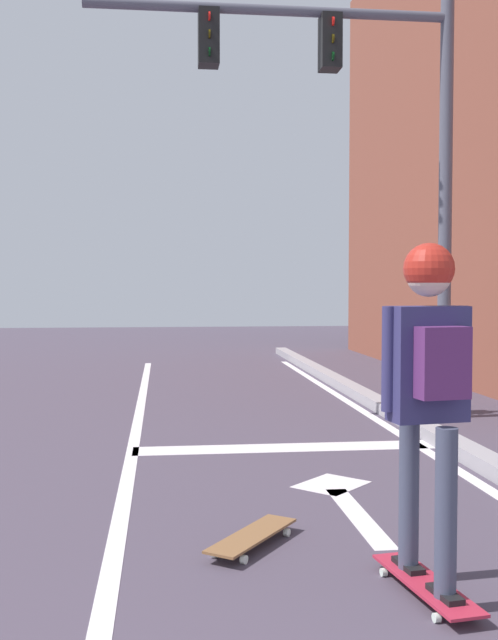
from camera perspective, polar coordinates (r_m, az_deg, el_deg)
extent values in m
cube|color=silver|center=(6.12, -9.36, -12.81)|extent=(0.12, 20.00, 0.01)
cube|color=silver|center=(6.63, 16.89, -11.67)|extent=(0.12, 20.00, 0.01)
cube|color=silver|center=(7.67, 2.73, -9.60)|extent=(3.03, 0.40, 0.01)
cube|color=silver|center=(5.55, 8.24, -14.41)|extent=(0.16, 1.40, 0.01)
cube|color=silver|center=(6.34, 6.24, -12.23)|extent=(0.71, 0.71, 0.01)
cube|color=#B1253B|center=(4.28, 13.19, -18.78)|extent=(0.33, 0.90, 0.02)
cube|color=#B2B2B7|center=(4.54, 11.33, -17.71)|extent=(0.17, 0.07, 0.01)
cylinder|color=silver|center=(4.51, 10.13, -18.24)|extent=(0.04, 0.05, 0.05)
cylinder|color=silver|center=(4.59, 12.50, -17.87)|extent=(0.04, 0.05, 0.05)
cube|color=#B2B2B7|center=(4.05, 15.31, -20.33)|extent=(0.17, 0.07, 0.01)
cylinder|color=silver|center=(4.01, 13.98, -20.98)|extent=(0.04, 0.05, 0.05)
cylinder|color=silver|center=(4.11, 16.59, -20.45)|extent=(0.04, 0.05, 0.05)
cylinder|color=#42465C|center=(4.32, 11.98, -12.56)|extent=(0.11, 0.11, 0.85)
cube|color=black|center=(4.44, 11.93, -17.66)|extent=(0.12, 0.25, 0.03)
cylinder|color=#42465C|center=(3.98, 14.64, -13.90)|extent=(0.11, 0.11, 0.85)
cube|color=black|center=(4.11, 14.58, -19.38)|extent=(0.12, 0.25, 0.03)
cube|color=navy|center=(4.01, 13.36, -3.23)|extent=(0.42, 0.23, 0.60)
cylinder|color=navy|center=(3.94, 10.48, -2.91)|extent=(0.07, 0.07, 0.54)
cylinder|color=navy|center=(4.14, 15.72, -2.70)|extent=(0.07, 0.07, 0.54)
sphere|color=beige|center=(3.99, 13.43, 3.39)|extent=(0.23, 0.23, 0.23)
sphere|color=red|center=(3.99, 13.44, 3.81)|extent=(0.26, 0.26, 0.26)
cube|color=#5A2962|center=(3.89, 14.34, -3.13)|extent=(0.28, 0.18, 0.36)
cube|color=brown|center=(4.88, 0.24, -15.94)|extent=(0.66, 0.79, 0.02)
cube|color=#B2B2B7|center=(5.12, 1.83, -15.21)|extent=(0.17, 0.14, 0.01)
cylinder|color=silver|center=(5.17, 0.80, -15.39)|extent=(0.06, 0.06, 0.05)
cylinder|color=silver|center=(5.08, 2.87, -15.72)|extent=(0.06, 0.06, 0.05)
cube|color=#B2B2B7|center=(4.66, -1.51, -17.04)|extent=(0.17, 0.14, 0.01)
cylinder|color=silver|center=(4.72, -2.61, -17.20)|extent=(0.06, 0.06, 0.05)
cylinder|color=silver|center=(4.62, -0.39, -17.64)|extent=(0.06, 0.06, 0.05)
cylinder|color=#535361|center=(9.58, 14.60, 8.07)|extent=(0.16, 0.16, 5.10)
cylinder|color=#535361|center=(9.55, 1.59, 22.34)|extent=(4.32, 0.12, 0.12)
cube|color=black|center=(9.56, 6.14, 20.09)|extent=(0.24, 0.28, 0.64)
cylinder|color=red|center=(9.49, 6.36, 21.51)|extent=(0.02, 0.10, 0.10)
cylinder|color=#3C3106|center=(9.42, 6.35, 20.36)|extent=(0.02, 0.10, 0.10)
cylinder|color=black|center=(9.37, 6.35, 19.20)|extent=(0.02, 0.10, 0.10)
cube|color=black|center=(9.37, -3.07, 20.48)|extent=(0.24, 0.28, 0.64)
cylinder|color=red|center=(9.29, -3.01, 21.94)|extent=(0.02, 0.10, 0.10)
cylinder|color=#3C3106|center=(9.23, -3.01, 20.76)|extent=(0.02, 0.10, 0.10)
cylinder|color=black|center=(9.17, -3.00, 19.58)|extent=(0.02, 0.10, 0.10)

